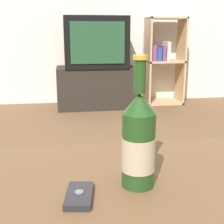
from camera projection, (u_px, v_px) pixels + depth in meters
coffee_table at (118, 221)px, 0.69m from camera, size 1.30×0.66×0.45m
tv_stand at (96, 87)px, 3.39m from camera, size 0.83×0.44×0.44m
television at (95, 42)px, 3.26m from camera, size 0.65×0.48×0.52m
bookshelf at (163, 59)px, 3.50m from camera, size 0.41×0.30×0.95m
beer_bottle at (139, 142)px, 0.70m from camera, size 0.08×0.08×0.30m
cell_phone at (79, 196)px, 0.66m from camera, size 0.07×0.11×0.02m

